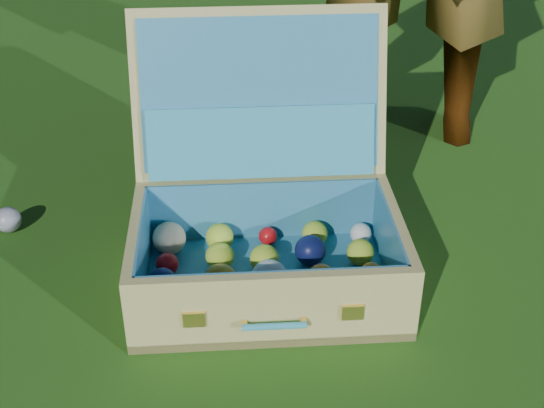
# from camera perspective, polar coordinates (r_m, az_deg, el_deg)

# --- Properties ---
(ground) EXTENTS (60.00, 60.00, 0.00)m
(ground) POSITION_cam_1_polar(r_m,az_deg,el_deg) (1.84, -3.39, -3.45)
(ground) COLOR #215114
(ground) RESTS_ON ground
(stray_ball) EXTENTS (0.07, 0.07, 0.07)m
(stray_ball) POSITION_cam_1_polar(r_m,az_deg,el_deg) (2.00, -19.26, -1.13)
(stray_ball) COLOR #3D669F
(stray_ball) RESTS_ON ground
(suitcase) EXTENTS (0.69, 0.65, 0.55)m
(suitcase) POSITION_cam_1_polar(r_m,az_deg,el_deg) (1.70, -0.60, -0.47)
(suitcase) COLOR tan
(suitcase) RESTS_ON ground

